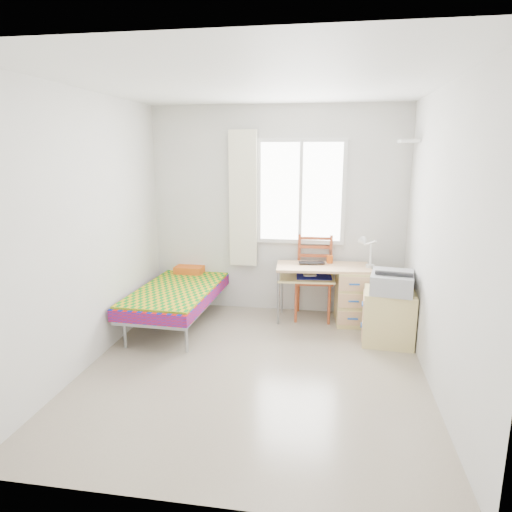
{
  "coord_description": "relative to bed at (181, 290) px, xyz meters",
  "views": [
    {
      "loc": [
        0.67,
        -3.96,
        2.05
      ],
      "look_at": [
        -0.07,
        0.55,
        0.99
      ],
      "focal_mm": 32.0,
      "sensor_mm": 36.0,
      "label": 1
    }
  ],
  "objects": [
    {
      "name": "pen_cup",
      "position": [
        1.78,
        0.42,
        0.36
      ],
      "size": [
        0.08,
        0.08,
        0.1
      ],
      "primitive_type": "cylinder",
      "rotation": [
        0.0,
        0.0,
        0.02
      ],
      "color": "orange",
      "rests_on": "desk"
    },
    {
      "name": "bed",
      "position": [
        0.0,
        0.0,
        0.0
      ],
      "size": [
        0.94,
        1.88,
        0.8
      ],
      "rotation": [
        0.0,
        0.0,
        -0.04
      ],
      "color": "gray",
      "rests_on": "floor"
    },
    {
      "name": "book",
      "position": [
        1.46,
        0.26,
        0.2
      ],
      "size": [
        0.19,
        0.23,
        0.02
      ],
      "primitive_type": "imported",
      "rotation": [
        0.0,
        0.0,
        0.15
      ],
      "color": "gray",
      "rests_on": "desk"
    },
    {
      "name": "task_lamp",
      "position": [
        2.19,
        0.18,
        0.56
      ],
      "size": [
        0.22,
        0.32,
        0.4
      ],
      "rotation": [
        0.0,
        0.0,
        -0.26
      ],
      "color": "white",
      "rests_on": "desk"
    },
    {
      "name": "floating_shelf",
      "position": [
        2.58,
        0.25,
        1.76
      ],
      "size": [
        0.2,
        0.32,
        0.03
      ],
      "primitive_type": "cube",
      "color": "white",
      "rests_on": "wall_right"
    },
    {
      "name": "window",
      "position": [
        1.39,
        0.58,
        1.16
      ],
      "size": [
        1.1,
        0.04,
        1.3
      ],
      "color": "white",
      "rests_on": "wall_back"
    },
    {
      "name": "ceiling",
      "position": [
        1.09,
        -1.15,
        2.21
      ],
      "size": [
        3.5,
        3.5,
        0.0
      ],
      "primitive_type": "plane",
      "rotation": [
        3.14,
        0.0,
        0.0
      ],
      "color": "white",
      "rests_on": "wall_back"
    },
    {
      "name": "printer",
      "position": [
        2.44,
        -0.29,
        0.31
      ],
      "size": [
        0.5,
        0.56,
        0.21
      ],
      "rotation": [
        0.0,
        0.0,
        -0.16
      ],
      "color": "#A4A6AC",
      "rests_on": "cabinet"
    },
    {
      "name": "chair",
      "position": [
        1.6,
        0.41,
        0.19
      ],
      "size": [
        0.48,
        0.48,
        1.03
      ],
      "rotation": [
        0.0,
        0.0,
        0.08
      ],
      "color": "#A33F1F",
      "rests_on": "floor"
    },
    {
      "name": "wall_left",
      "position": [
        -0.51,
        -1.15,
        0.91
      ],
      "size": [
        0.0,
        3.5,
        3.5
      ],
      "primitive_type": "plane",
      "rotation": [
        1.57,
        0.0,
        1.57
      ],
      "color": "silver",
      "rests_on": "ground"
    },
    {
      "name": "wall_right",
      "position": [
        2.69,
        -1.15,
        0.91
      ],
      "size": [
        0.0,
        3.5,
        3.5
      ],
      "primitive_type": "plane",
      "rotation": [
        1.57,
        0.0,
        -1.57
      ],
      "color": "silver",
      "rests_on": "ground"
    },
    {
      "name": "wall_back",
      "position": [
        1.09,
        0.6,
        0.91
      ],
      "size": [
        3.2,
        0.0,
        3.2
      ],
      "primitive_type": "plane",
      "rotation": [
        1.57,
        0.0,
        0.0
      ],
      "color": "silver",
      "rests_on": "ground"
    },
    {
      "name": "laptop",
      "position": [
        1.57,
        0.29,
        0.32
      ],
      "size": [
        0.34,
        0.25,
        0.02
      ],
      "primitive_type": "imported",
      "rotation": [
        0.0,
        0.0,
        0.15
      ],
      "color": "black",
      "rests_on": "desk"
    },
    {
      "name": "floor",
      "position": [
        1.09,
        -1.15,
        -0.39
      ],
      "size": [
        3.5,
        3.5,
        0.0
      ],
      "primitive_type": "plane",
      "color": "#BCAD93",
      "rests_on": "ground"
    },
    {
      "name": "curtain",
      "position": [
        0.67,
        0.53,
        1.06
      ],
      "size": [
        0.35,
        0.05,
        1.7
      ],
      "primitive_type": "cube",
      "color": "#F6EECB",
      "rests_on": "wall_back"
    },
    {
      "name": "desk",
      "position": [
        1.99,
        0.27,
        -0.01
      ],
      "size": [
        1.15,
        0.6,
        0.7
      ],
      "rotation": [
        0.0,
        0.0,
        0.08
      ],
      "color": "#DFAE75",
      "rests_on": "floor"
    },
    {
      "name": "cabinet",
      "position": [
        2.42,
        -0.28,
        -0.09
      ],
      "size": [
        0.57,
        0.52,
        0.59
      ],
      "rotation": [
        0.0,
        0.0,
        -0.07
      ],
      "color": "tan",
      "rests_on": "floor"
    }
  ]
}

